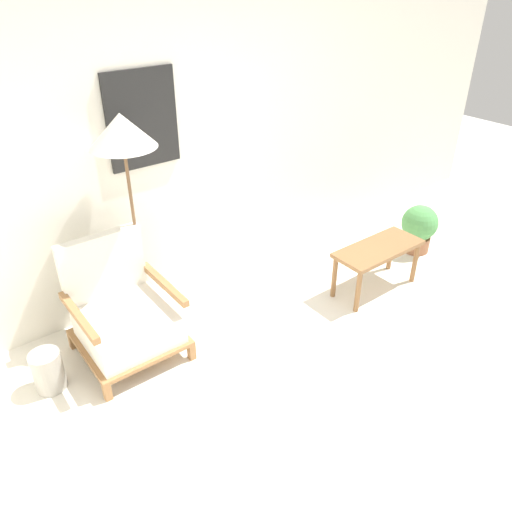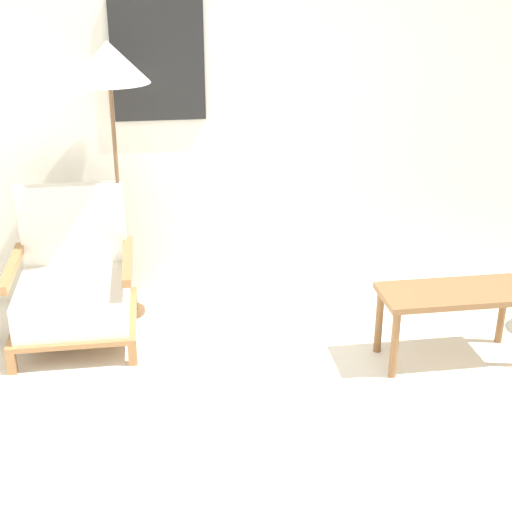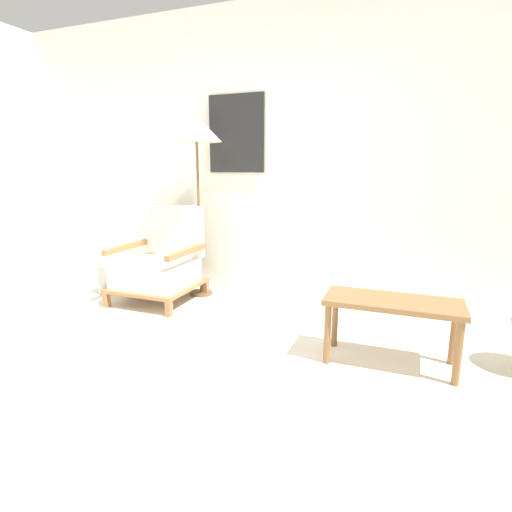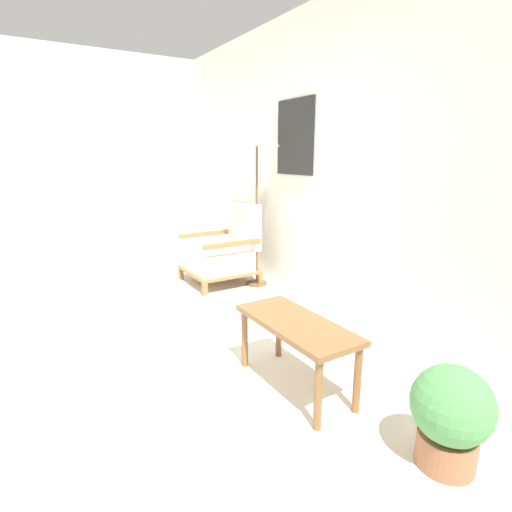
# 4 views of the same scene
# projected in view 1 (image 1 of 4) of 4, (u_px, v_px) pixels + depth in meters

# --- Properties ---
(ground_plane) EXTENTS (14.00, 14.00, 0.00)m
(ground_plane) POSITION_uv_depth(u_px,v_px,m) (371.00, 418.00, 3.24)
(ground_plane) COLOR silver
(wall_back) EXTENTS (8.00, 0.09, 2.70)m
(wall_back) POSITION_uv_depth(u_px,v_px,m) (186.00, 135.00, 4.01)
(wall_back) COLOR silver
(wall_back) RESTS_ON ground_plane
(armchair) EXTENTS (0.71, 0.71, 0.88)m
(armchair) POSITION_uv_depth(u_px,v_px,m) (124.00, 315.00, 3.65)
(armchair) COLOR olive
(armchair) RESTS_ON ground_plane
(floor_lamp) EXTENTS (0.47, 0.47, 1.70)m
(floor_lamp) POSITION_uv_depth(u_px,v_px,m) (122.00, 138.00, 3.36)
(floor_lamp) COLOR brown
(floor_lamp) RESTS_ON ground_plane
(coffee_table) EXTENTS (0.83, 0.36, 0.43)m
(coffee_table) POSITION_uv_depth(u_px,v_px,m) (378.00, 254.00, 4.34)
(coffee_table) COLOR brown
(coffee_table) RESTS_ON ground_plane
(vase) EXTENTS (0.21, 0.21, 0.30)m
(vase) POSITION_uv_depth(u_px,v_px,m) (48.00, 371.00, 3.41)
(vase) COLOR #9E998E
(vase) RESTS_ON ground_plane
(potted_plant) EXTENTS (0.36, 0.36, 0.49)m
(potted_plant) POSITION_uv_depth(u_px,v_px,m) (419.00, 227.00, 4.98)
(potted_plant) COLOR #935B3D
(potted_plant) RESTS_ON ground_plane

